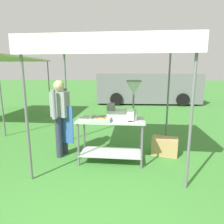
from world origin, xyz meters
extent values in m
plane|color=#3D7F33|center=(0.00, 6.00, 0.00)|extent=(70.00, 70.00, 0.00)
cylinder|color=slate|center=(-1.19, 0.17, 1.12)|extent=(0.04, 0.04, 2.25)
cylinder|color=slate|center=(1.32, 0.17, 1.12)|extent=(0.04, 0.04, 2.25)
cylinder|color=slate|center=(-1.19, 2.07, 1.12)|extent=(0.04, 0.04, 2.25)
cylinder|color=slate|center=(1.32, 2.07, 1.12)|extent=(0.04, 0.04, 2.25)
cube|color=white|center=(0.07, 1.12, 2.27)|extent=(2.71, 2.10, 0.05)
cube|color=white|center=(0.07, 0.08, 2.14)|extent=(2.71, 0.02, 0.24)
cube|color=#B7B7BC|center=(0.07, 0.97, 0.86)|extent=(1.29, 0.57, 0.04)
cube|color=#B7B7BC|center=(0.07, 0.97, 0.19)|extent=(1.19, 0.53, 0.02)
cylinder|color=slate|center=(-0.53, 0.74, 0.42)|extent=(0.04, 0.04, 0.84)
cylinder|color=slate|center=(0.67, 0.74, 0.42)|extent=(0.04, 0.04, 0.84)
cylinder|color=slate|center=(-0.53, 1.21, 0.42)|extent=(0.04, 0.04, 0.84)
cylinder|color=slate|center=(0.67, 1.21, 0.42)|extent=(0.04, 0.04, 0.84)
cube|color=#B7B7BC|center=(-0.11, 0.85, 0.88)|extent=(0.39, 0.33, 0.01)
cube|color=#B7B7BC|center=(-0.11, 0.69, 0.92)|extent=(0.39, 0.01, 0.06)
cube|color=#B7B7BC|center=(-0.11, 1.00, 0.92)|extent=(0.39, 0.01, 0.06)
cube|color=#B7B7BC|center=(-0.30, 0.85, 0.92)|extent=(0.01, 0.33, 0.06)
cube|color=#B7B7BC|center=(0.08, 0.85, 0.92)|extent=(0.01, 0.33, 0.06)
torus|color=gold|center=(-0.14, 0.95, 0.90)|extent=(0.10, 0.10, 0.02)
torus|color=gold|center=(-0.14, 0.86, 0.90)|extent=(0.09, 0.09, 0.02)
torus|color=gold|center=(-0.14, 0.75, 0.90)|extent=(0.10, 0.10, 0.02)
torus|color=gold|center=(-0.21, 0.88, 0.90)|extent=(0.09, 0.09, 0.02)
torus|color=gold|center=(0.03, 0.77, 0.90)|extent=(0.08, 0.08, 0.02)
torus|color=gold|center=(-0.02, 0.86, 0.90)|extent=(0.10, 0.10, 0.02)
torus|color=gold|center=(0.01, 0.92, 0.90)|extent=(0.09, 0.09, 0.02)
torus|color=gold|center=(-0.19, 0.82, 0.90)|extent=(0.10, 0.10, 0.02)
torus|color=gold|center=(-0.08, 0.78, 0.90)|extent=(0.10, 0.10, 0.02)
torus|color=gold|center=(-0.09, 0.92, 0.90)|extent=(0.09, 0.09, 0.02)
torus|color=gold|center=(-0.22, 0.75, 0.90)|extent=(0.10, 0.10, 0.02)
torus|color=gold|center=(-0.01, 0.94, 0.92)|extent=(0.10, 0.10, 0.02)
cube|color=#B7B7BC|center=(0.28, 1.02, 0.96)|extent=(0.56, 0.28, 0.18)
cube|color=slate|center=(0.07, 1.02, 1.11)|extent=(0.14, 0.22, 0.12)
cylinder|color=slate|center=(0.50, 1.02, 1.20)|extent=(0.04, 0.04, 0.30)
cone|color=#B7B7BC|center=(0.50, 1.02, 1.48)|extent=(0.28, 0.28, 0.24)
cylinder|color=slate|center=(0.50, 1.02, 1.61)|extent=(0.29, 0.29, 0.02)
cube|color=black|center=(0.44, 0.84, 0.88)|extent=(0.08, 0.05, 0.02)
cube|color=white|center=(0.44, 0.84, 1.00)|extent=(0.13, 0.01, 0.23)
cylinder|color=#2D3347|center=(-0.99, 1.27, 0.43)|extent=(0.14, 0.14, 0.86)
cylinder|color=#2D3347|center=(-1.03, 1.08, 0.43)|extent=(0.14, 0.14, 0.86)
cube|color=gray|center=(-1.01, 1.17, 1.12)|extent=(0.38, 0.29, 0.52)
cube|color=#335BA3|center=(-0.90, 1.15, 0.69)|extent=(0.32, 0.09, 0.80)
cylinder|color=gray|center=(-0.97, 1.39, 1.15)|extent=(0.11, 0.11, 0.58)
cylinder|color=gray|center=(-1.06, 0.96, 1.15)|extent=(0.11, 0.11, 0.58)
sphere|color=#DBB28E|center=(-1.01, 1.17, 1.50)|extent=(0.22, 0.22, 0.22)
cube|color=tan|center=(1.20, 1.43, 0.19)|extent=(0.61, 0.45, 0.38)
cube|color=slate|center=(1.35, 8.73, 0.89)|extent=(5.71, 2.14, 1.60)
cube|color=#1E2833|center=(3.54, 8.82, 1.29)|extent=(0.17, 1.62, 0.70)
cylinder|color=black|center=(3.05, 9.73, 0.34)|extent=(0.69, 0.27, 0.68)
cylinder|color=black|center=(3.13, 7.87, 0.34)|extent=(0.69, 0.27, 0.68)
cylinder|color=black|center=(-0.44, 9.59, 0.34)|extent=(0.69, 0.27, 0.68)
cylinder|color=black|center=(-0.36, 7.73, 0.34)|extent=(0.69, 0.27, 0.68)
cylinder|color=slate|center=(-3.08, 2.26, 1.10)|extent=(0.04, 0.04, 2.21)
cylinder|color=slate|center=(-3.08, 5.41, 1.10)|extent=(0.04, 0.04, 2.21)
camera|label=1|loc=(0.46, -2.68, 1.77)|focal=31.32mm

